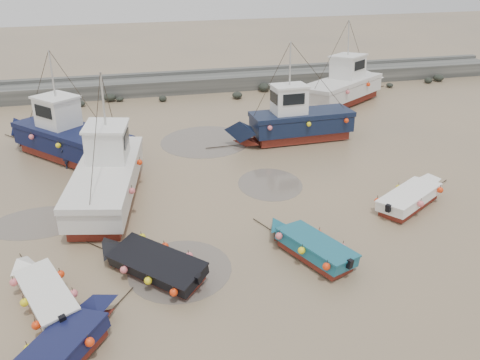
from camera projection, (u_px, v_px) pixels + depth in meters
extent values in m
plane|color=#8F7756|center=(215.00, 233.00, 20.96)|extent=(120.00, 120.00, 0.00)
cube|color=#62625D|center=(171.00, 85.00, 39.75)|extent=(60.00, 2.20, 1.20)
cube|color=#62625D|center=(169.00, 73.00, 40.46)|extent=(60.00, 0.60, 0.25)
ellipsoid|color=black|center=(237.00, 95.00, 38.29)|extent=(0.84, 0.86, 0.51)
ellipsoid|color=black|center=(264.00, 87.00, 40.11)|extent=(0.98, 1.07, 0.72)
ellipsoid|color=black|center=(338.00, 87.00, 40.48)|extent=(0.78, 0.90, 0.59)
ellipsoid|color=black|center=(428.00, 80.00, 42.42)|extent=(0.68, 0.72, 0.52)
ellipsoid|color=black|center=(390.00, 85.00, 41.19)|extent=(0.60, 0.70, 0.31)
ellipsoid|color=black|center=(110.00, 97.00, 37.56)|extent=(0.99, 0.80, 0.58)
ellipsoid|color=black|center=(316.00, 88.00, 40.34)|extent=(0.54, 0.46, 0.30)
ellipsoid|color=black|center=(287.00, 89.00, 40.03)|extent=(0.61, 0.47, 0.46)
ellipsoid|color=black|center=(439.00, 78.00, 42.92)|extent=(0.92, 0.97, 0.58)
ellipsoid|color=black|center=(120.00, 99.00, 37.60)|extent=(0.61, 0.53, 0.32)
ellipsoid|color=black|center=(299.00, 86.00, 40.81)|extent=(0.67, 0.55, 0.43)
ellipsoid|color=black|center=(54.00, 105.00, 35.79)|extent=(1.09, 0.88, 0.72)
ellipsoid|color=black|center=(81.00, 104.00, 36.50)|extent=(0.65, 0.60, 0.37)
ellipsoid|color=black|center=(287.00, 90.00, 39.44)|extent=(0.88, 0.64, 0.62)
ellipsoid|color=black|center=(163.00, 99.00, 37.66)|extent=(0.64, 0.62, 0.48)
ellipsoid|color=black|center=(265.00, 89.00, 40.07)|extent=(0.55, 0.45, 0.29)
cylinder|color=#60574E|center=(180.00, 270.00, 18.62)|extent=(4.13, 4.13, 0.01)
cylinder|color=#60574E|center=(270.00, 184.00, 25.09)|extent=(3.44, 3.44, 0.01)
cylinder|color=#60574E|center=(40.00, 222.00, 21.72)|extent=(4.60, 4.60, 0.01)
cylinder|color=#60574E|center=(205.00, 141.00, 30.37)|extent=(5.81, 5.81, 0.01)
cube|color=maroon|center=(50.00, 303.00, 16.70)|extent=(2.29, 3.29, 0.30)
cube|color=silver|center=(48.00, 295.00, 16.53)|extent=(2.56, 3.58, 0.45)
pyramid|color=silver|center=(28.00, 257.00, 17.75)|extent=(1.43, 1.17, 0.90)
cube|color=brown|center=(47.00, 292.00, 16.45)|extent=(2.11, 2.99, 0.10)
cube|color=silver|center=(46.00, 290.00, 16.41)|extent=(2.64, 3.67, 0.07)
cube|color=black|center=(64.00, 320.00, 15.21)|extent=(0.28, 0.26, 0.35)
cylinder|color=black|center=(27.00, 266.00, 18.80)|extent=(0.89, 1.83, 0.04)
sphere|color=red|center=(37.00, 325.00, 15.13)|extent=(0.30, 0.30, 0.30)
sphere|color=red|center=(75.00, 294.00, 16.41)|extent=(0.30, 0.30, 0.30)
sphere|color=red|center=(25.00, 302.00, 16.08)|extent=(0.30, 0.30, 0.30)
sphere|color=red|center=(62.00, 275.00, 17.35)|extent=(0.30, 0.30, 0.30)
sphere|color=red|center=(15.00, 282.00, 17.02)|extent=(0.30, 0.30, 0.30)
cube|color=#101437|center=(54.00, 358.00, 14.07)|extent=(3.39, 3.87, 0.45)
pyramid|color=#101437|center=(98.00, 301.00, 15.62)|extent=(1.71, 1.50, 0.90)
cube|color=brown|center=(53.00, 354.00, 13.99)|extent=(2.79, 3.22, 0.10)
cube|color=#101437|center=(53.00, 352.00, 13.95)|extent=(3.49, 3.98, 0.07)
cylinder|color=black|center=(117.00, 305.00, 16.80)|extent=(1.18, 1.66, 0.04)
sphere|color=red|center=(30.00, 346.00, 14.33)|extent=(0.30, 0.30, 0.30)
sphere|color=red|center=(94.00, 347.00, 14.29)|extent=(0.30, 0.30, 0.30)
sphere|color=red|center=(63.00, 315.00, 15.51)|extent=(0.30, 0.30, 0.30)
cube|color=maroon|center=(314.00, 256.00, 19.20)|extent=(2.50, 3.30, 0.30)
cube|color=#17586B|center=(315.00, 248.00, 19.03)|extent=(2.80, 3.60, 0.45)
pyramid|color=#17586B|center=(281.00, 218.00, 20.20)|extent=(1.66, 1.31, 0.90)
cube|color=brown|center=(315.00, 245.00, 18.95)|extent=(2.30, 3.00, 0.10)
cube|color=#17586B|center=(315.00, 243.00, 18.91)|extent=(2.89, 3.70, 0.07)
cube|color=black|center=(348.00, 265.00, 17.77)|extent=(0.28, 0.26, 0.35)
cylinder|color=black|center=(268.00, 228.00, 21.23)|extent=(0.92, 1.81, 0.04)
sphere|color=red|center=(324.00, 270.00, 17.60)|extent=(0.30, 0.30, 0.30)
sphere|color=red|center=(341.00, 245.00, 19.02)|extent=(0.30, 0.30, 0.30)
sphere|color=red|center=(300.00, 254.00, 18.50)|extent=(0.30, 0.30, 0.30)
sphere|color=red|center=(318.00, 232.00, 19.92)|extent=(0.30, 0.30, 0.30)
sphere|color=red|center=(277.00, 239.00, 19.40)|extent=(0.30, 0.30, 0.30)
cube|color=maroon|center=(409.00, 205.00, 22.86)|extent=(3.58, 2.82, 0.30)
cube|color=white|center=(410.00, 198.00, 22.69)|extent=(3.91, 3.13, 0.45)
pyramid|color=white|center=(433.00, 176.00, 23.82)|extent=(1.35, 1.60, 0.90)
cube|color=brown|center=(411.00, 195.00, 22.61)|extent=(3.25, 2.58, 0.10)
cube|color=white|center=(411.00, 193.00, 22.57)|extent=(4.01, 3.23, 0.07)
cube|color=black|center=(389.00, 209.00, 21.43)|extent=(0.27, 0.28, 0.35)
cylinder|color=black|center=(438.00, 186.00, 24.81)|extent=(1.74, 1.06, 0.04)
sphere|color=red|center=(379.00, 200.00, 22.29)|extent=(0.30, 0.30, 0.30)
sphere|color=red|center=(422.00, 206.00, 21.80)|extent=(0.30, 0.30, 0.30)
sphere|color=red|center=(400.00, 187.00, 23.48)|extent=(0.30, 0.30, 0.30)
sphere|color=red|center=(441.00, 192.00, 23.00)|extent=(0.30, 0.30, 0.30)
cube|color=maroon|center=(160.00, 271.00, 18.29)|extent=(3.44, 3.40, 0.30)
cube|color=black|center=(159.00, 264.00, 18.12)|extent=(3.79, 3.74, 0.45)
pyramid|color=black|center=(115.00, 237.00, 18.97)|extent=(1.56, 1.58, 0.90)
cube|color=brown|center=(158.00, 260.00, 18.05)|extent=(3.14, 3.10, 0.10)
cube|color=black|center=(158.00, 258.00, 18.00)|extent=(3.89, 3.85, 0.07)
cube|color=black|center=(200.00, 278.00, 17.11)|extent=(0.28, 0.28, 0.35)
cylinder|color=black|center=(102.00, 249.00, 19.84)|extent=(1.46, 1.42, 0.04)
sphere|color=red|center=(175.00, 288.00, 16.70)|extent=(0.30, 0.30, 0.30)
sphere|color=red|center=(191.00, 257.00, 18.31)|extent=(0.30, 0.30, 0.30)
sphere|color=red|center=(149.00, 277.00, 17.27)|extent=(0.30, 0.30, 0.30)
sphere|color=red|center=(167.00, 248.00, 18.87)|extent=(0.30, 0.30, 0.30)
sphere|color=red|center=(125.00, 266.00, 17.84)|extent=(0.30, 0.30, 0.30)
sphere|color=red|center=(144.00, 239.00, 19.44)|extent=(0.30, 0.30, 0.30)
cube|color=maroon|center=(74.00, 154.00, 27.88)|extent=(6.48, 6.46, 0.55)
cube|color=black|center=(72.00, 143.00, 27.53)|extent=(7.12, 7.10, 0.95)
pyramid|color=black|center=(24.00, 118.00, 29.23)|extent=(2.86, 2.87, 1.40)
cube|color=brown|center=(71.00, 135.00, 27.29)|extent=(6.93, 6.90, 0.08)
cube|color=black|center=(70.00, 132.00, 27.23)|extent=(7.28, 7.25, 0.30)
cube|color=white|center=(56.00, 113.00, 27.26)|extent=(2.71, 2.71, 1.70)
cube|color=white|center=(53.00, 98.00, 26.84)|extent=(2.93, 2.93, 0.12)
cube|color=black|center=(44.00, 106.00, 27.63)|extent=(1.14, 1.14, 0.68)
cylinder|color=#B7B7B2|center=(48.00, 75.00, 26.22)|extent=(0.10, 0.10, 2.60)
cylinder|color=black|center=(19.00, 139.00, 30.56)|extent=(2.16, 2.15, 0.05)
sphere|color=#E6676E|center=(87.00, 157.00, 24.89)|extent=(0.30, 0.30, 0.30)
sphere|color=#E6676E|center=(111.00, 135.00, 27.60)|extent=(0.30, 0.30, 0.30)
sphere|color=#E6676E|center=(58.00, 147.00, 26.01)|extent=(0.30, 0.30, 0.30)
sphere|color=#E6676E|center=(83.00, 128.00, 28.72)|extent=(0.30, 0.30, 0.30)
sphere|color=#E6676E|center=(31.00, 139.00, 27.13)|extent=(0.30, 0.30, 0.30)
sphere|color=#E6676E|center=(58.00, 120.00, 29.84)|extent=(0.30, 0.30, 0.30)
cube|color=maroon|center=(108.00, 196.00, 23.39)|extent=(3.26, 7.51, 0.55)
cube|color=silver|center=(106.00, 183.00, 23.04)|extent=(3.74, 8.09, 0.95)
pyramid|color=silver|center=(118.00, 136.00, 26.65)|extent=(2.84, 1.79, 1.40)
cube|color=brown|center=(104.00, 173.00, 22.81)|extent=(3.61, 7.90, 0.08)
cube|color=silver|center=(104.00, 171.00, 22.74)|extent=(3.81, 8.27, 0.30)
cube|color=white|center=(105.00, 144.00, 23.23)|extent=(2.13, 2.24, 1.70)
cube|color=white|center=(103.00, 127.00, 22.81)|extent=(2.30, 2.42, 0.12)
cube|color=black|center=(108.00, 132.00, 24.02)|extent=(1.58, 0.27, 0.68)
cylinder|color=#B7B7B2|center=(99.00, 100.00, 22.19)|extent=(0.10, 0.10, 2.60)
cylinder|color=black|center=(124.00, 154.00, 28.48)|extent=(0.47, 2.98, 0.05)
sphere|color=#E6676E|center=(57.00, 210.00, 20.04)|extent=(0.30, 0.30, 0.30)
sphere|color=#E6676E|center=(131.00, 190.00, 21.61)|extent=(0.30, 0.30, 0.30)
sphere|color=#E6676E|center=(75.00, 177.00, 22.78)|extent=(0.30, 0.30, 0.30)
sphere|color=#E6676E|center=(138.00, 162.00, 24.35)|extent=(0.30, 0.30, 0.30)
sphere|color=#E6676E|center=(88.00, 151.00, 25.52)|extent=(0.30, 0.30, 0.30)
cube|color=maroon|center=(301.00, 135.00, 30.53)|extent=(6.01, 2.18, 0.55)
cube|color=black|center=(301.00, 125.00, 30.18)|extent=(6.45, 2.54, 0.95)
pyramid|color=black|center=(246.00, 119.00, 29.02)|extent=(1.51, 2.36, 1.40)
cube|color=brown|center=(302.00, 117.00, 29.94)|extent=(6.31, 2.45, 0.08)
cube|color=black|center=(302.00, 115.00, 29.88)|extent=(6.60, 2.60, 0.30)
cube|color=white|center=(290.00, 101.00, 29.24)|extent=(2.06, 1.69, 1.70)
cube|color=white|center=(291.00, 87.00, 28.82)|extent=(2.22, 1.82, 0.12)
cube|color=black|center=(275.00, 99.00, 28.89)|extent=(0.10, 1.37, 0.68)
cylinder|color=#B7B7B2|center=(292.00, 65.00, 28.19)|extent=(0.10, 0.10, 2.60)
cylinder|color=black|center=(229.00, 146.00, 29.56)|extent=(3.00, 0.16, 0.05)
sphere|color=#E6676E|center=(347.00, 123.00, 29.49)|extent=(0.30, 0.30, 0.30)
sphere|color=#E6676E|center=(313.00, 111.00, 31.39)|extent=(0.30, 0.30, 0.30)
sphere|color=#E6676E|center=(309.00, 126.00, 28.92)|extent=(0.30, 0.30, 0.30)
sphere|color=#E6676E|center=(277.00, 115.00, 30.83)|extent=(0.30, 0.30, 0.30)
sphere|color=#E6676E|center=(270.00, 130.00, 28.36)|extent=(0.30, 0.30, 0.30)
cube|color=maroon|center=(340.00, 100.00, 37.16)|extent=(7.04, 5.77, 0.55)
cube|color=silver|center=(341.00, 91.00, 36.81)|extent=(7.70, 6.42, 0.95)
pyramid|color=silver|center=(370.00, 73.00, 39.09)|extent=(2.83, 3.32, 1.40)
cube|color=brown|center=(342.00, 84.00, 36.58)|extent=(7.49, 6.23, 0.08)
cube|color=silver|center=(342.00, 83.00, 36.51)|extent=(7.87, 6.56, 0.30)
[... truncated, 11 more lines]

